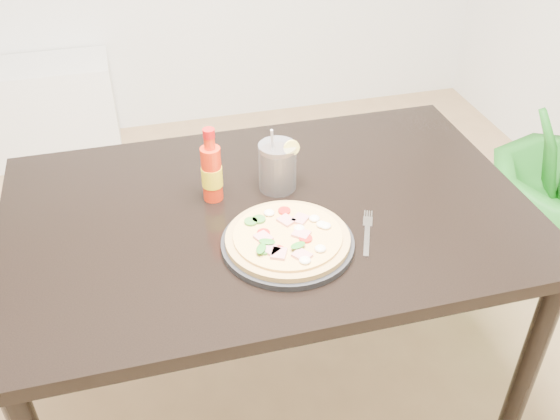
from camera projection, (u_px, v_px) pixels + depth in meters
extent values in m
cube|color=black|center=(269.00, 215.00, 1.68)|extent=(1.40, 0.90, 0.04)
cylinder|color=black|center=(527.00, 369.00, 1.73)|extent=(0.06, 0.06, 0.71)
cylinder|color=black|center=(55.00, 267.00, 2.07)|extent=(0.06, 0.06, 0.71)
cylinder|color=black|center=(410.00, 209.00, 2.34)|extent=(0.06, 0.06, 0.71)
cylinder|color=black|center=(288.00, 243.00, 1.54)|extent=(0.33, 0.33, 0.02)
cylinder|color=tan|center=(288.00, 239.00, 1.53)|extent=(0.31, 0.31, 0.01)
cylinder|color=#E7B764|center=(288.00, 235.00, 1.52)|extent=(0.27, 0.27, 0.01)
cube|color=#D08282|center=(271.00, 249.00, 1.47)|extent=(0.05, 0.05, 0.01)
cube|color=#D08282|center=(286.00, 220.00, 1.56)|extent=(0.05, 0.05, 0.01)
cube|color=#D08282|center=(279.00, 253.00, 1.46)|extent=(0.05, 0.05, 0.01)
cube|color=#D08282|center=(300.00, 219.00, 1.56)|extent=(0.05, 0.05, 0.01)
cube|color=#D08282|center=(301.00, 234.00, 1.52)|extent=(0.05, 0.05, 0.01)
cube|color=#D08282|center=(263.00, 238.00, 1.50)|extent=(0.05, 0.05, 0.01)
cube|color=#D08282|center=(302.00, 255.00, 1.45)|extent=(0.05, 0.05, 0.01)
cylinder|color=#B41713|center=(278.00, 250.00, 1.47)|extent=(0.03, 0.03, 0.01)
cylinder|color=#B41713|center=(263.00, 233.00, 1.52)|extent=(0.03, 0.03, 0.01)
cylinder|color=#B41713|center=(284.00, 211.00, 1.59)|extent=(0.03, 0.03, 0.01)
cylinder|color=#B41713|center=(306.00, 239.00, 1.50)|extent=(0.03, 0.03, 0.01)
cylinder|color=#367727|center=(259.00, 219.00, 1.56)|extent=(0.03, 0.03, 0.01)
cylinder|color=#367727|center=(264.00, 250.00, 1.47)|extent=(0.03, 0.03, 0.01)
cylinder|color=#367727|center=(251.00, 222.00, 1.56)|extent=(0.03, 0.03, 0.01)
ellipsoid|color=silver|center=(314.00, 218.00, 1.56)|extent=(0.03, 0.03, 0.01)
ellipsoid|color=silver|center=(322.00, 224.00, 1.54)|extent=(0.03, 0.03, 0.01)
ellipsoid|color=silver|center=(299.00, 228.00, 1.53)|extent=(0.03, 0.03, 0.01)
ellipsoid|color=silver|center=(325.00, 226.00, 1.54)|extent=(0.03, 0.03, 0.01)
ellipsoid|color=silver|center=(269.00, 213.00, 1.58)|extent=(0.03, 0.03, 0.01)
ellipsoid|color=silver|center=(305.00, 260.00, 1.44)|extent=(0.03, 0.03, 0.01)
ellipsoid|color=silver|center=(320.00, 249.00, 1.47)|extent=(0.03, 0.03, 0.01)
ellipsoid|color=#23751C|center=(298.00, 245.00, 1.47)|extent=(0.04, 0.03, 0.00)
ellipsoid|color=#23751C|center=(261.00, 248.00, 1.46)|extent=(0.04, 0.05, 0.00)
ellipsoid|color=#23751C|center=(267.00, 241.00, 1.48)|extent=(0.05, 0.04, 0.00)
cylinder|color=red|center=(212.00, 174.00, 1.66)|extent=(0.05, 0.05, 0.16)
cylinder|color=yellow|center=(212.00, 176.00, 1.67)|extent=(0.06, 0.06, 0.06)
cylinder|color=red|center=(209.00, 143.00, 1.61)|extent=(0.03, 0.03, 0.03)
cylinder|color=red|center=(209.00, 133.00, 1.59)|extent=(0.03, 0.03, 0.02)
cylinder|color=black|center=(277.00, 169.00, 1.72)|extent=(0.10, 0.10, 0.12)
cylinder|color=silver|center=(277.00, 167.00, 1.71)|extent=(0.10, 0.10, 0.14)
cylinder|color=#F2E059|center=(292.00, 148.00, 1.66)|extent=(0.04, 0.01, 0.04)
cylinder|color=#B2B2B7|center=(273.00, 153.00, 1.69)|extent=(0.03, 0.06, 0.17)
cube|color=silver|center=(367.00, 241.00, 1.55)|extent=(0.06, 0.12, 0.00)
cube|color=silver|center=(368.00, 222.00, 1.62)|extent=(0.04, 0.05, 0.00)
cube|color=silver|center=(365.00, 214.00, 1.64)|extent=(0.01, 0.03, 0.00)
cube|color=silver|center=(367.00, 214.00, 1.64)|extent=(0.01, 0.03, 0.00)
cube|color=silver|center=(369.00, 215.00, 1.64)|extent=(0.01, 0.03, 0.00)
cube|color=silver|center=(372.00, 215.00, 1.64)|extent=(0.01, 0.03, 0.00)
cylinder|color=brown|center=(552.00, 242.00, 2.57)|extent=(0.28, 0.28, 0.22)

